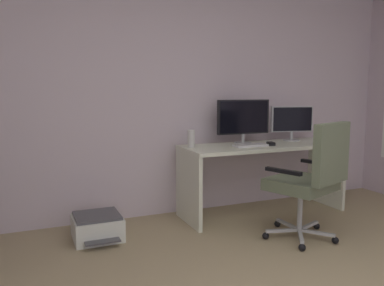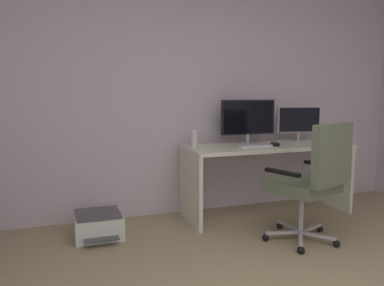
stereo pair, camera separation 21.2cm
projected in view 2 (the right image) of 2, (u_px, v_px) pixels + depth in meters
The scene contains 9 objects.
wall_back at pixel (161, 82), 4.01m from camera, with size 5.57×0.10×2.71m, color silver.
desk at pixel (268, 162), 4.04m from camera, with size 1.70×0.59×0.72m.
monitor_main at pixel (248, 119), 4.05m from camera, with size 0.58×0.18×0.45m.
monitor_secondary at pixel (299, 121), 4.26m from camera, with size 0.47×0.18×0.37m.
keyboard at pixel (254, 146), 3.87m from camera, with size 0.34×0.13×0.02m, color silver.
computer_mouse at pixel (275, 144), 3.93m from camera, with size 0.06×0.10×0.03m, color black.
desktop_speaker at pixel (194, 139), 3.83m from camera, with size 0.07×0.07×0.17m, color silver.
office_chair at pixel (313, 178), 3.26m from camera, with size 0.67×0.69×1.02m.
printer at pixel (98, 225), 3.47m from camera, with size 0.40×0.47×0.22m.
Camera 2 is at (-1.06, -1.16, 1.28)m, focal length 37.34 mm.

